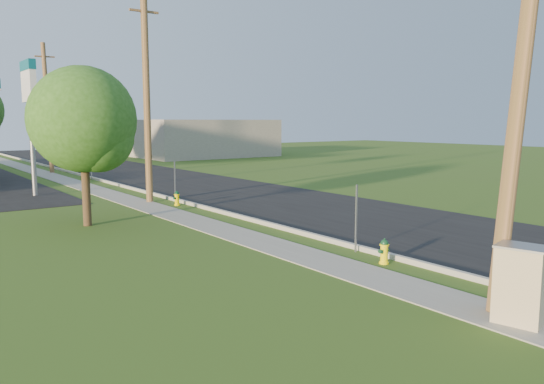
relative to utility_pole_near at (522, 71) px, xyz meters
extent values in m
plane|color=#3B551D|center=(0.60, 1.00, -4.80)|extent=(140.00, 140.00, 0.00)
cube|color=black|center=(5.10, 11.00, -4.79)|extent=(8.00, 120.00, 0.02)
cube|color=#A5A398|center=(1.10, 11.00, -4.73)|extent=(0.15, 120.00, 0.15)
cube|color=gray|center=(-0.65, 11.00, -4.79)|extent=(1.50, 120.00, 0.03)
cylinder|color=brown|center=(0.00, 0.00, -0.05)|extent=(1.31, 0.32, 9.48)
cylinder|color=brown|center=(0.00, 18.00, 0.10)|extent=(0.32, 0.32, 9.80)
cube|color=brown|center=(0.00, 18.00, 4.00)|extent=(1.40, 0.10, 0.10)
cylinder|color=brown|center=(0.00, 36.00, -0.05)|extent=(0.49, 0.32, 9.50)
cube|color=brown|center=(0.00, 36.00, 3.70)|extent=(1.40, 0.10, 0.12)
cube|color=gray|center=(0.85, 5.20, -3.80)|extent=(0.05, 0.04, 2.00)
cube|color=gray|center=(0.85, 17.00, -3.80)|extent=(0.05, 0.04, 2.00)
cube|color=gray|center=(0.85, 29.20, -3.80)|extent=(0.05, 0.04, 2.00)
cylinder|color=gray|center=(-3.90, 23.50, -2.30)|extent=(0.24, 0.24, 5.00)
cube|color=silver|center=(-3.90, 23.50, 1.00)|extent=(0.30, 2.00, 2.00)
cube|color=#0A5260|center=(-3.90, 23.50, 1.80)|extent=(0.34, 2.04, 0.50)
cube|color=gray|center=(18.60, 46.00, -2.80)|extent=(14.00, 10.00, 4.00)
cylinder|color=#38291A|center=(-4.22, 13.95, -3.31)|extent=(0.30, 0.30, 3.00)
sphere|color=#2A5718|center=(-4.22, 13.95, -0.91)|extent=(3.83, 3.83, 3.83)
sphere|color=#2A5718|center=(-3.82, 13.65, -1.51)|extent=(2.64, 2.64, 2.64)
cylinder|color=yellow|center=(0.54, 3.83, -4.78)|extent=(0.26, 0.26, 0.06)
cylinder|color=yellow|center=(0.54, 3.83, -4.52)|extent=(0.21, 0.21, 0.56)
cylinder|color=yellow|center=(0.54, 3.83, -4.28)|extent=(0.26, 0.26, 0.04)
sphere|color=#103A1F|center=(0.54, 3.83, -4.24)|extent=(0.21, 0.21, 0.21)
cylinder|color=#103A1F|center=(0.54, 3.83, -4.13)|extent=(0.05, 0.05, 0.06)
cylinder|color=#103A1F|center=(0.54, 3.70, -4.45)|extent=(0.10, 0.11, 0.10)
cylinder|color=#103A1F|center=(0.41, 3.84, -4.45)|extent=(0.10, 0.09, 0.08)
cylinder|color=#103A1F|center=(0.67, 3.83, -4.45)|extent=(0.10, 0.09, 0.08)
cylinder|color=#FBD700|center=(0.57, 16.27, -4.78)|extent=(0.26, 0.26, 0.05)
cylinder|color=#FBD700|center=(0.57, 16.27, -4.53)|extent=(0.20, 0.20, 0.55)
cylinder|color=#FBD700|center=(0.57, 16.27, -4.29)|extent=(0.26, 0.26, 0.04)
sphere|color=#09341A|center=(0.57, 16.27, -4.25)|extent=(0.21, 0.21, 0.21)
cylinder|color=#09341A|center=(0.57, 16.27, -4.15)|extent=(0.05, 0.05, 0.05)
cylinder|color=#09341A|center=(0.59, 16.14, -4.46)|extent=(0.12, 0.13, 0.10)
cylinder|color=#09341A|center=(0.44, 16.25, -4.46)|extent=(0.10, 0.10, 0.08)
cylinder|color=#09341A|center=(0.70, 16.29, -4.46)|extent=(0.10, 0.10, 0.08)
cylinder|color=yellow|center=(0.66, 29.82, -4.77)|extent=(0.26, 0.26, 0.06)
cylinder|color=yellow|center=(0.66, 29.82, -4.52)|extent=(0.21, 0.21, 0.57)
cylinder|color=yellow|center=(0.66, 29.82, -4.28)|extent=(0.26, 0.26, 0.04)
sphere|color=#0C361F|center=(0.66, 29.82, -4.24)|extent=(0.22, 0.22, 0.22)
cylinder|color=#0C361F|center=(0.66, 29.82, -4.12)|extent=(0.05, 0.05, 0.06)
cylinder|color=#0C361F|center=(0.64, 29.69, -4.45)|extent=(0.11, 0.12, 0.10)
cylinder|color=#0C361F|center=(0.52, 29.83, -4.45)|extent=(0.10, 0.09, 0.08)
cylinder|color=#0C361F|center=(0.79, 29.81, -4.45)|extent=(0.10, 0.09, 0.08)
cube|color=tan|center=(-0.69, -0.60, -4.06)|extent=(0.82, 0.97, 1.48)
cube|color=gray|center=(-0.69, -0.60, -3.30)|extent=(0.87, 1.03, 0.04)
camera|label=1|loc=(-10.19, -5.57, -0.99)|focal=35.00mm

